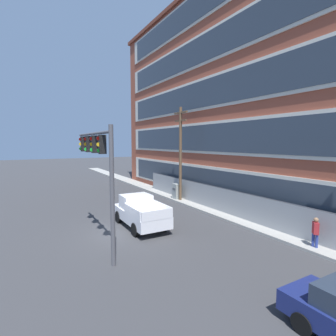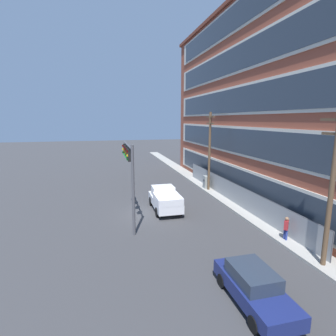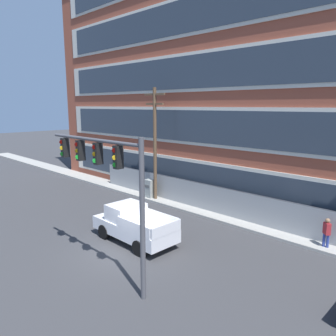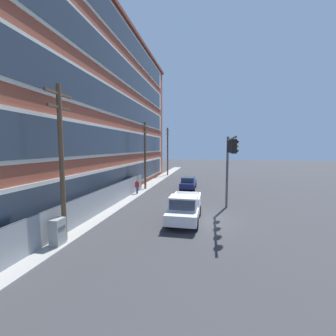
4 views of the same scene
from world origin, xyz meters
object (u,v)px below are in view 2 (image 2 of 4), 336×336
object	(u,v)px
traffic_signal_mast	(129,163)
electrical_cabinet	(206,183)
pedestrian_near_cabinet	(286,228)
utility_pole_midblock	(332,185)
pickup_truck_white	(164,199)
utility_pole_near_corner	(210,149)
sedan_navy	(254,286)

from	to	relation	value
traffic_signal_mast	electrical_cabinet	bearing A→B (deg)	129.60
electrical_cabinet	traffic_signal_mast	bearing A→B (deg)	-50.40
pedestrian_near_cabinet	electrical_cabinet	bearing A→B (deg)	-179.58
utility_pole_midblock	electrical_cabinet	bearing A→B (deg)	-179.76
pickup_truck_white	utility_pole_near_corner	bearing A→B (deg)	127.81
traffic_signal_mast	electrical_cabinet	distance (m)	12.68
sedan_navy	utility_pole_midblock	distance (m)	6.62
utility_pole_near_corner	utility_pole_midblock	distance (m)	15.73
pedestrian_near_cabinet	sedan_navy	bearing A→B (deg)	-48.36
pickup_truck_white	utility_pole_midblock	bearing A→B (deg)	29.34
utility_pole_near_corner	pedestrian_near_cabinet	world-z (taller)	utility_pole_near_corner
traffic_signal_mast	utility_pole_midblock	distance (m)	12.76
utility_pole_near_corner	utility_pole_midblock	world-z (taller)	utility_pole_near_corner
utility_pole_midblock	electrical_cabinet	size ratio (longest dim) A/B	5.32
utility_pole_midblock	pedestrian_near_cabinet	world-z (taller)	utility_pole_midblock
traffic_signal_mast	electrical_cabinet	size ratio (longest dim) A/B	4.09
sedan_navy	electrical_cabinet	world-z (taller)	electrical_cabinet
pickup_truck_white	pedestrian_near_cabinet	bearing A→B (deg)	38.07
sedan_navy	utility_pole_midblock	xyz separation A→B (m)	(-1.58, 5.20, 3.78)
sedan_navy	utility_pole_midblock	size ratio (longest dim) A/B	0.54
pickup_truck_white	electrical_cabinet	size ratio (longest dim) A/B	3.24
sedan_navy	utility_pole_near_corner	world-z (taller)	utility_pole_near_corner
pedestrian_near_cabinet	pickup_truck_white	bearing A→B (deg)	-141.93
utility_pole_near_corner	utility_pole_midblock	size ratio (longest dim) A/B	1.03
sedan_navy	utility_pole_near_corner	xyz separation A→B (m)	(-17.31, 5.16, 3.90)
pedestrian_near_cabinet	utility_pole_near_corner	bearing A→B (deg)	-179.70
electrical_cabinet	pedestrian_near_cabinet	distance (m)	13.28
utility_pole_midblock	pickup_truck_white	bearing A→B (deg)	-150.66
utility_pole_near_corner	electrical_cabinet	size ratio (longest dim) A/B	5.50
pickup_truck_white	utility_pole_midblock	distance (m)	13.11
pickup_truck_white	pedestrian_near_cabinet	xyz separation A→B (m)	(7.91, 6.20, 0.04)
pickup_truck_white	utility_pole_near_corner	xyz separation A→B (m)	(-4.76, 6.13, 3.76)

